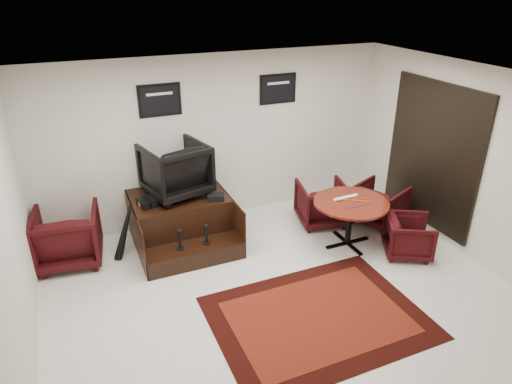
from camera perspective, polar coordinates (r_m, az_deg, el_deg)
ground at (r=6.27m, az=3.15°, el=-12.54°), size 6.00×6.00×0.00m
room_shell at (r=5.65m, az=6.75°, el=3.75°), size 6.02×5.02×2.81m
area_rug at (r=5.94m, az=7.69°, el=-15.25°), size 2.58×1.93×0.01m
shine_podium at (r=7.31m, az=-9.28°, el=-3.64°), size 1.48×1.53×0.76m
shine_chair at (r=7.07m, az=-10.08°, el=3.10°), size 1.06×1.01×0.92m
shoes_pair at (r=6.96m, az=-13.48°, el=-1.27°), size 0.29×0.34×0.11m
polish_kit at (r=6.97m, az=-5.06°, el=-0.65°), size 0.29×0.24×0.09m
umbrella_black at (r=7.01m, az=-16.14°, el=-4.63°), size 0.35×0.13×0.93m
umbrella_hooked at (r=7.13m, az=-16.04°, el=-4.61°), size 0.30×0.11×0.82m
armchair_side at (r=7.20m, az=-22.52°, el=-4.89°), size 0.99×0.94×0.92m
meeting_table at (r=7.14m, az=11.76°, el=-1.84°), size 1.14×1.14×0.75m
table_chair_back at (r=7.82m, az=8.24°, el=-1.16°), size 0.92×0.88×0.80m
table_chair_window at (r=8.02m, az=15.22°, el=-1.25°), size 0.94×0.97×0.77m
table_chair_corner at (r=7.26m, az=18.58°, el=-5.10°), size 0.85×0.87×0.67m
paper_roll at (r=7.15m, az=11.14°, el=-0.68°), size 0.42×0.06×0.05m
table_clutter at (r=7.11m, az=12.32°, el=-1.12°), size 0.56×0.38×0.01m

